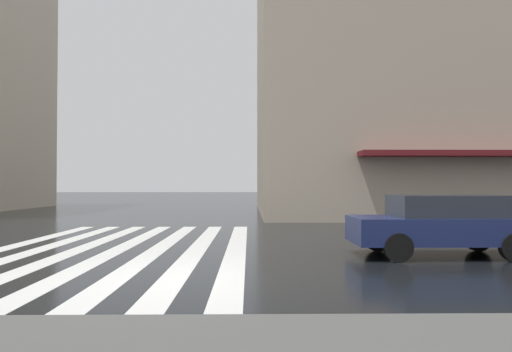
# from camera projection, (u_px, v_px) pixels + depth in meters

# --- Properties ---
(ground_plane) EXTENTS (220.00, 220.00, 0.00)m
(ground_plane) POSITION_uv_depth(u_px,v_px,m) (172.00, 278.00, 8.54)
(ground_plane) COLOR black
(zebra_crossing) EXTENTS (13.00, 6.50, 0.01)m
(zebra_crossing) POSITION_uv_depth(u_px,v_px,m) (121.00, 248.00, 12.51)
(zebra_crossing) COLOR silver
(zebra_crossing) RESTS_ON ground_plane
(haussmann_block_corner) EXTENTS (18.82, 27.33, 22.76)m
(haussmann_block_corner) POSITION_uv_depth(u_px,v_px,m) (477.00, 34.00, 30.27)
(haussmann_block_corner) COLOR tan
(haussmann_block_corner) RESTS_ON ground_plane
(car_navy) EXTENTS (1.85, 4.10, 1.41)m
(car_navy) POSITION_uv_depth(u_px,v_px,m) (443.00, 223.00, 11.13)
(car_navy) COLOR navy
(car_navy) RESTS_ON ground_plane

